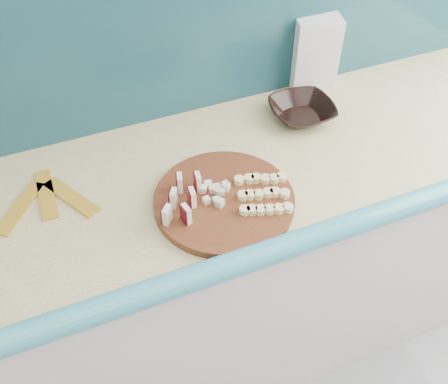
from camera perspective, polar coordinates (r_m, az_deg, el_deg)
name	(u,v)px	position (r m, az deg, el deg)	size (l,w,h in m)	color
kitchen_counter	(208,274)	(1.66, -1.85, -9.36)	(2.20, 0.63, 0.91)	silver
backsplash	(162,37)	(1.40, -7.05, 17.17)	(2.20, 0.02, 0.50)	teal
cutting_board	(224,201)	(1.23, 0.00, -1.01)	(0.35, 0.35, 0.02)	#491F0F
apple_wedges	(182,198)	(1.20, -4.78, -0.67)	(0.13, 0.14, 0.05)	beige
apple_chunks	(215,196)	(1.22, -1.06, -0.41)	(0.06, 0.06, 0.02)	beige
banana_slices	(263,194)	(1.23, 4.48, -0.20)	(0.16, 0.16, 0.02)	beige
brown_bowl	(302,111)	(1.51, 8.89, 9.12)	(0.19, 0.19, 0.05)	black
flour_bag	(314,53)	(1.61, 10.24, 15.39)	(0.13, 0.10, 0.23)	silver
banana_peel	(46,200)	(1.32, -19.68, -0.83)	(0.25, 0.21, 0.01)	gold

